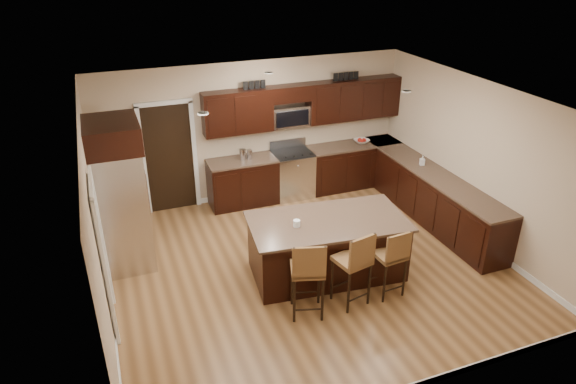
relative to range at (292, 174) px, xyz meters
name	(u,v)px	position (x,y,z in m)	size (l,w,h in m)	color
floor	(308,266)	(-0.68, -2.45, -0.47)	(6.00, 6.00, 0.00)	brown
ceiling	(312,100)	(-0.68, -2.45, 2.23)	(6.00, 6.00, 0.00)	silver
wall_back	(254,131)	(-0.68, 0.30, 0.88)	(6.00, 6.00, 0.00)	#C4AD8D
wall_left	(96,225)	(-3.68, -2.45, 0.88)	(5.50, 5.50, 0.00)	#C4AD8D
wall_right	(476,161)	(2.32, -2.45, 0.88)	(5.50, 5.50, 0.00)	#C4AD8D
base_cabinets	(371,185)	(1.22, -1.01, -0.01)	(4.02, 3.96, 0.92)	black
upper_cabinets	(308,103)	(0.36, 0.13, 1.37)	(4.00, 0.33, 0.80)	black
range	(292,174)	(0.00, 0.00, 0.00)	(0.76, 0.64, 1.11)	silver
microwave	(290,116)	(0.00, 0.15, 1.15)	(0.76, 0.31, 0.40)	silver
doorway	(169,159)	(-2.33, 0.28, 0.56)	(0.85, 0.03, 2.06)	black
pantry_door	(103,259)	(-3.66, -2.75, 0.55)	(0.03, 0.80, 2.04)	white
letter_decor	(301,80)	(0.22, 0.13, 1.82)	(2.20, 0.03, 0.15)	black
island	(327,248)	(-0.49, -2.70, -0.04)	(2.46, 1.46, 0.92)	black
stool_left	(308,271)	(-1.16, -3.55, 0.26)	(0.55, 0.55, 1.18)	brown
stool_mid	(355,261)	(-0.46, -3.55, 0.25)	(0.52, 0.52, 1.16)	brown
stool_right	(392,256)	(0.12, -3.55, 0.20)	(0.44, 0.44, 1.08)	brown
refrigerator	(121,194)	(-3.30, -1.29, 0.73)	(0.79, 1.03, 2.35)	silver
floor_mat	(294,216)	(-0.30, -0.87, -0.47)	(0.98, 0.65, 0.01)	brown
fruit_bowl	(362,141)	(1.53, 0.00, 0.49)	(0.30, 0.30, 0.07)	silver
soap_bottle	(422,160)	(2.02, -1.42, 0.54)	(0.08, 0.08, 0.18)	#B2B2B2
canister_tall	(243,155)	(-1.01, 0.00, 0.56)	(0.12, 0.12, 0.21)	silver
canister_short	(250,154)	(-0.87, 0.00, 0.54)	(0.11, 0.11, 0.18)	silver
island_jar	(297,223)	(-0.99, -2.70, 0.50)	(0.10, 0.10, 0.10)	white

